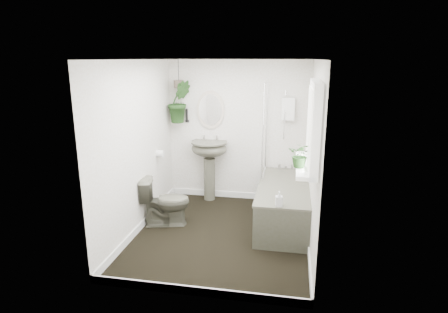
# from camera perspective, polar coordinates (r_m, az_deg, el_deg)

# --- Properties ---
(floor) EXTENTS (2.30, 2.80, 0.02)m
(floor) POSITION_cam_1_polar(r_m,az_deg,el_deg) (5.20, -0.31, -11.78)
(floor) COLOR black
(floor) RESTS_ON ground
(ceiling) EXTENTS (2.30, 2.80, 0.02)m
(ceiling) POSITION_cam_1_polar(r_m,az_deg,el_deg) (4.65, -0.35, 14.70)
(ceiling) COLOR white
(ceiling) RESTS_ON ground
(wall_back) EXTENTS (2.30, 0.02, 2.30)m
(wall_back) POSITION_cam_1_polar(r_m,az_deg,el_deg) (6.16, 2.14, 3.84)
(wall_back) COLOR white
(wall_back) RESTS_ON ground
(wall_front) EXTENTS (2.30, 0.02, 2.30)m
(wall_front) POSITION_cam_1_polar(r_m,az_deg,el_deg) (3.48, -4.70, -4.85)
(wall_front) COLOR white
(wall_front) RESTS_ON ground
(wall_left) EXTENTS (0.02, 2.80, 2.30)m
(wall_left) POSITION_cam_1_polar(r_m,az_deg,el_deg) (5.14, -13.14, 1.26)
(wall_left) COLOR white
(wall_left) RESTS_ON ground
(wall_right) EXTENTS (0.02, 2.80, 2.30)m
(wall_right) POSITION_cam_1_polar(r_m,az_deg,el_deg) (4.73, 13.62, 0.06)
(wall_right) COLOR white
(wall_right) RESTS_ON ground
(skirting) EXTENTS (2.30, 2.80, 0.10)m
(skirting) POSITION_cam_1_polar(r_m,az_deg,el_deg) (5.18, -0.31, -11.19)
(skirting) COLOR white
(skirting) RESTS_ON floor
(bathtub) EXTENTS (0.72, 1.72, 0.58)m
(bathtub) POSITION_cam_1_polar(r_m,az_deg,el_deg) (5.46, 9.03, -7.20)
(bathtub) COLOR #4C4C3F
(bathtub) RESTS_ON floor
(bath_screen) EXTENTS (0.04, 0.72, 1.40)m
(bath_screen) POSITION_cam_1_polar(r_m,az_deg,el_deg) (5.67, 6.24, 4.16)
(bath_screen) COLOR silver
(bath_screen) RESTS_ON bathtub
(shower_box) EXTENTS (0.20, 0.10, 0.35)m
(shower_box) POSITION_cam_1_polar(r_m,az_deg,el_deg) (5.96, 9.77, 7.18)
(shower_box) COLOR white
(shower_box) RESTS_ON wall_back
(oval_mirror) EXTENTS (0.46, 0.03, 0.62)m
(oval_mirror) POSITION_cam_1_polar(r_m,az_deg,el_deg) (6.14, -2.07, 7.13)
(oval_mirror) COLOR beige
(oval_mirror) RESTS_ON wall_back
(wall_sconce) EXTENTS (0.04, 0.04, 0.22)m
(wall_sconce) POSITION_cam_1_polar(r_m,az_deg,el_deg) (6.24, -5.69, 6.26)
(wall_sconce) COLOR black
(wall_sconce) RESTS_ON wall_back
(toilet_roll_holder) EXTENTS (0.11, 0.11, 0.11)m
(toilet_roll_holder) POSITION_cam_1_polar(r_m,az_deg,el_deg) (5.80, -9.74, 0.43)
(toilet_roll_holder) COLOR white
(toilet_roll_holder) RESTS_ON wall_left
(window_recess) EXTENTS (0.08, 1.00, 0.90)m
(window_recess) POSITION_cam_1_polar(r_m,az_deg,el_deg) (3.93, 13.52, 4.61)
(window_recess) COLOR white
(window_recess) RESTS_ON wall_right
(window_sill) EXTENTS (0.18, 1.00, 0.04)m
(window_sill) POSITION_cam_1_polar(r_m,az_deg,el_deg) (4.02, 12.17, -1.23)
(window_sill) COLOR white
(window_sill) RESTS_ON wall_right
(window_blinds) EXTENTS (0.01, 0.86, 0.76)m
(window_blinds) POSITION_cam_1_polar(r_m,az_deg,el_deg) (3.93, 12.87, 4.65)
(window_blinds) COLOR white
(window_blinds) RESTS_ON wall_right
(toilet) EXTENTS (0.75, 0.54, 0.69)m
(toilet) POSITION_cam_1_polar(r_m,az_deg,el_deg) (5.41, -8.92, -6.76)
(toilet) COLOR #4C4C3F
(toilet) RESTS_ON floor
(pedestal_sink) EXTENTS (0.68, 0.61, 1.01)m
(pedestal_sink) POSITION_cam_1_polar(r_m,az_deg,el_deg) (6.23, -2.25, -2.14)
(pedestal_sink) COLOR #4C4C3F
(pedestal_sink) RESTS_ON floor
(sill_plant) EXTENTS (0.28, 0.26, 0.25)m
(sill_plant) POSITION_cam_1_polar(r_m,az_deg,el_deg) (3.81, 11.60, 0.21)
(sill_plant) COLOR black
(sill_plant) RESTS_ON window_sill
(hanging_plant) EXTENTS (0.47, 0.44, 0.68)m
(hanging_plant) POSITION_cam_1_polar(r_m,az_deg,el_deg) (6.13, -6.82, 8.30)
(hanging_plant) COLOR black
(hanging_plant) RESTS_ON ceiling
(soap_bottle) EXTENTS (0.09, 0.10, 0.19)m
(soap_bottle) POSITION_cam_1_polar(r_m,az_deg,el_deg) (4.59, 8.38, -6.38)
(soap_bottle) COLOR black
(soap_bottle) RESTS_ON bathtub
(hanging_pot) EXTENTS (0.16, 0.16, 0.12)m
(hanging_pot) POSITION_cam_1_polar(r_m,az_deg,el_deg) (6.11, -6.90, 10.91)
(hanging_pot) COLOR brown
(hanging_pot) RESTS_ON ceiling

